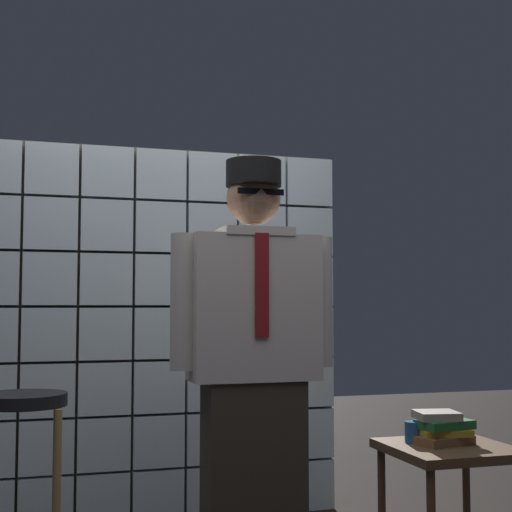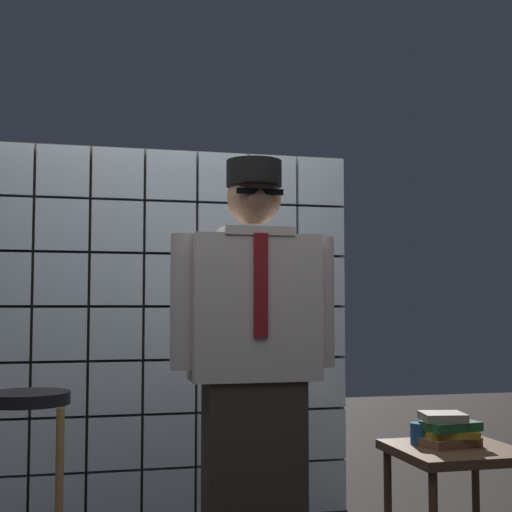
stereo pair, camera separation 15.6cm
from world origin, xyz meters
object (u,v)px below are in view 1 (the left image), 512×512
Objects in this scene: side_table at (450,461)px; coffee_mug at (414,432)px; standing_person at (254,362)px; book_stack at (441,429)px; bar_stool at (22,445)px.

coffee_mug is at bearing 144.64° from side_table.
standing_person is 0.93m from book_stack.
bar_stool is at bearing 176.66° from coffee_mug.
side_table is (1.79, -0.18, -0.13)m from bar_stool.
standing_person reaches higher than coffee_mug.
book_stack is at bearing -24.43° from coffee_mug.
standing_person is 2.20× the size of bar_stool.
coffee_mug reaches higher than side_table.
side_table is 4.15× the size of coffee_mug.
standing_person reaches higher than side_table.
standing_person reaches higher than book_stack.
standing_person is 1.00m from side_table.
standing_person is 0.85m from coffee_mug.
bar_stool is at bearing 175.31° from book_stack.
coffee_mug is (-0.11, 0.05, -0.02)m from book_stack.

